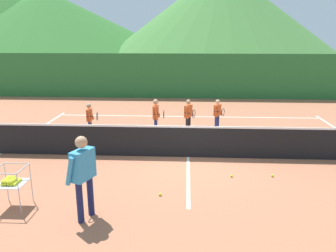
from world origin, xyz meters
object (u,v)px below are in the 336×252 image
(student_0, at_px, (90,117))
(student_1, at_px, (156,114))
(tennis_ball_0, at_px, (231,176))
(tennis_ball_5, at_px, (160,194))
(student_3, at_px, (218,112))
(instructor, at_px, (83,170))
(student_2, at_px, (189,113))
(ball_cart, at_px, (11,181))
(tennis_net, at_px, (188,141))
(tennis_ball_2, at_px, (272,176))

(student_0, relative_size, student_1, 0.90)
(tennis_ball_0, relative_size, tennis_ball_5, 1.00)
(student_3, bearing_deg, instructor, -115.97)
(instructor, bearing_deg, student_1, 80.86)
(tennis_ball_0, bearing_deg, student_2, 105.80)
(ball_cart, xyz_separation_m, tennis_ball_5, (3.09, 0.69, -0.56))
(tennis_ball_0, height_order, tennis_ball_5, same)
(instructor, relative_size, student_3, 1.43)
(student_2, height_order, ball_cart, student_2)
(instructor, height_order, ball_cart, instructor)
(student_0, xyz_separation_m, student_3, (4.61, 1.04, -0.01))
(student_3, bearing_deg, tennis_ball_5, -107.82)
(student_3, height_order, tennis_ball_0, student_3)
(tennis_net, height_order, student_0, student_0)
(tennis_ball_5, bearing_deg, student_0, 122.62)
(student_3, distance_m, ball_cart, 7.85)
(tennis_net, relative_size, tennis_ball_5, 177.62)
(student_1, bearing_deg, student_3, 20.42)
(instructor, distance_m, student_3, 7.26)
(tennis_ball_0, xyz_separation_m, tennis_ball_2, (1.07, 0.08, 0.00))
(instructor, bearing_deg, student_0, 104.63)
(student_1, relative_size, ball_cart, 1.51)
(student_0, bearing_deg, instructor, -75.37)
(tennis_ball_2, bearing_deg, ball_cart, -162.13)
(student_1, height_order, student_2, student_1)
(student_3, distance_m, tennis_ball_2, 4.45)
(tennis_net, distance_m, student_1, 2.40)
(tennis_net, bearing_deg, student_3, 69.19)
(ball_cart, bearing_deg, student_0, 87.29)
(tennis_ball_0, distance_m, tennis_ball_2, 1.07)
(student_0, xyz_separation_m, ball_cart, (-0.24, -5.13, -0.14))
(tennis_net, height_order, tennis_ball_5, tennis_net)
(student_3, height_order, tennis_ball_5, student_3)
(student_3, xyz_separation_m, tennis_ball_5, (-1.76, -5.48, -0.70))
(student_0, xyz_separation_m, student_1, (2.34, 0.19, 0.08))
(instructor, bearing_deg, ball_cart, 168.17)
(tennis_net, relative_size, student_2, 9.41)
(instructor, relative_size, tennis_ball_5, 25.40)
(tennis_ball_5, bearing_deg, instructor, -143.72)
(student_0, distance_m, tennis_ball_2, 6.57)
(student_2, xyz_separation_m, student_3, (1.10, 0.43, -0.04))
(student_2, bearing_deg, student_3, 21.50)
(tennis_ball_2, height_order, tennis_ball_5, same)
(student_3, distance_m, tennis_ball_0, 4.39)
(student_1, bearing_deg, tennis_ball_2, -45.72)
(student_0, height_order, tennis_ball_0, student_0)
(student_0, xyz_separation_m, tennis_ball_5, (2.84, -4.45, -0.70))
(tennis_ball_5, bearing_deg, ball_cart, -167.45)
(student_0, bearing_deg, student_3, 12.68)
(instructor, xyz_separation_m, student_2, (2.08, 6.09, -0.26))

